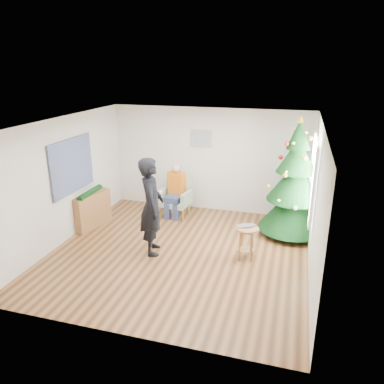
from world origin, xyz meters
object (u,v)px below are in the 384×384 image
(stool, at_px, (246,243))
(standing_man, at_px, (152,207))
(christmas_tree, at_px, (295,183))
(armchair, at_px, (176,201))
(console, at_px, (92,210))

(stool, bearing_deg, standing_man, -173.10)
(christmas_tree, bearing_deg, standing_man, -148.22)
(armchair, height_order, console, armchair)
(armchair, height_order, standing_man, standing_man)
(christmas_tree, bearing_deg, armchair, 172.97)
(stool, relative_size, console, 0.66)
(armchair, relative_size, standing_man, 0.51)
(christmas_tree, bearing_deg, console, -169.07)
(standing_man, bearing_deg, christmas_tree, -79.00)
(stool, distance_m, armchair, 2.66)
(stool, height_order, console, console)
(console, bearing_deg, standing_man, -9.64)
(standing_man, height_order, console, standing_man)
(stool, distance_m, standing_man, 1.96)
(stool, height_order, armchair, armchair)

